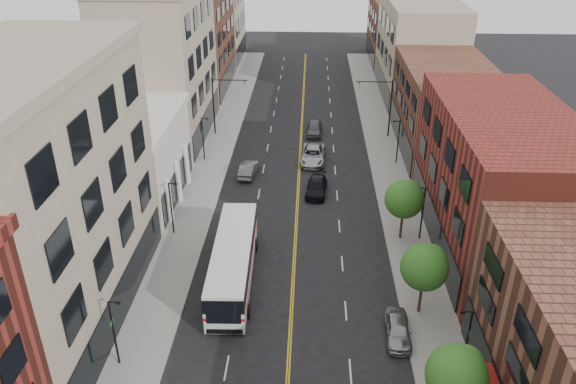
# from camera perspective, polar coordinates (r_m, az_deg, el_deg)

# --- Properties ---
(sidewalk_left) EXTENTS (4.00, 110.00, 0.15)m
(sidewalk_left) POSITION_cam_1_polar(r_m,az_deg,el_deg) (61.00, -8.35, 1.30)
(sidewalk_left) COLOR gray
(sidewalk_left) RESTS_ON ground
(sidewalk_right) EXTENTS (4.00, 110.00, 0.15)m
(sidewalk_right) POSITION_cam_1_polar(r_m,az_deg,el_deg) (60.64, 10.58, 0.94)
(sidewalk_right) COLOR gray
(sidewalk_right) RESTS_ON ground
(bldg_l_tanoffice) EXTENTS (10.00, 22.00, 18.00)m
(bldg_l_tanoffice) POSITION_cam_1_polar(r_m,az_deg,el_deg) (40.62, -24.38, -1.20)
(bldg_l_tanoffice) COLOR gray
(bldg_l_tanoffice) RESTS_ON ground
(bldg_l_white) EXTENTS (10.00, 14.00, 8.00)m
(bldg_l_white) POSITION_cam_1_polar(r_m,az_deg,el_deg) (57.59, -16.17, 3.11)
(bldg_l_white) COLOR silver
(bldg_l_white) RESTS_ON ground
(bldg_l_far_a) EXTENTS (10.00, 20.00, 18.00)m
(bldg_l_far_a) POSITION_cam_1_polar(r_m,az_deg,el_deg) (71.32, -12.70, 12.54)
(bldg_l_far_a) COLOR gray
(bldg_l_far_a) RESTS_ON ground
(bldg_l_far_b) EXTENTS (10.00, 20.00, 15.00)m
(bldg_l_far_b) POSITION_cam_1_polar(r_m,az_deg,el_deg) (90.59, -9.52, 15.02)
(bldg_l_far_b) COLOR brown
(bldg_l_far_b) RESTS_ON ground
(bldg_l_far_c) EXTENTS (10.00, 16.00, 20.00)m
(bldg_l_far_c) POSITION_cam_1_polar(r_m,az_deg,el_deg) (107.50, -7.74, 18.49)
(bldg_l_far_c) COLOR gray
(bldg_l_far_c) RESTS_ON ground
(bldg_r_mid) EXTENTS (10.00, 22.00, 12.00)m
(bldg_r_mid) POSITION_cam_1_polar(r_m,az_deg,el_deg) (50.09, 20.65, 1.11)
(bldg_r_mid) COLOR maroon
(bldg_r_mid) RESTS_ON ground
(bldg_r_far_a) EXTENTS (10.00, 20.00, 10.00)m
(bldg_r_far_a) POSITION_cam_1_polar(r_m,az_deg,el_deg) (69.15, 15.71, 8.22)
(bldg_r_far_a) COLOR brown
(bldg_r_far_a) RESTS_ON ground
(bldg_r_far_b) EXTENTS (10.00, 22.00, 14.00)m
(bldg_r_far_b) POSITION_cam_1_polar(r_m,az_deg,el_deg) (88.37, 13.09, 14.05)
(bldg_r_far_b) COLOR gray
(bldg_r_far_b) RESTS_ON ground
(bldg_r_far_c) EXTENTS (10.00, 18.00, 11.00)m
(bldg_r_far_c) POSITION_cam_1_polar(r_m,az_deg,el_deg) (107.96, 11.24, 15.83)
(bldg_r_far_c) COLOR brown
(bldg_r_far_c) RESTS_ON ground
(tree_r_1) EXTENTS (3.40, 3.40, 5.59)m
(tree_r_1) POSITION_cam_1_polar(r_m,az_deg,el_deg) (33.26, 16.89, -17.19)
(tree_r_1) COLOR black
(tree_r_1) RESTS_ON sidewalk_right
(tree_r_2) EXTENTS (3.40, 3.40, 5.59)m
(tree_r_2) POSITION_cam_1_polar(r_m,az_deg,el_deg) (40.74, 13.81, -7.29)
(tree_r_2) COLOR black
(tree_r_2) RESTS_ON sidewalk_right
(tree_r_3) EXTENTS (3.40, 3.40, 5.59)m
(tree_r_3) POSITION_cam_1_polar(r_m,az_deg,el_deg) (49.12, 11.82, -0.59)
(tree_r_3) COLOR black
(tree_r_3) RESTS_ON sidewalk_right
(lamp_l_1) EXTENTS (0.81, 0.55, 5.05)m
(lamp_l_1) POSITION_cam_1_polar(r_m,az_deg,el_deg) (37.82, -17.26, -13.19)
(lamp_l_1) COLOR black
(lamp_l_1) RESTS_ON sidewalk_left
(lamp_l_2) EXTENTS (0.81, 0.55, 5.05)m
(lamp_l_2) POSITION_cam_1_polar(r_m,az_deg,el_deg) (50.37, -11.76, -1.33)
(lamp_l_2) COLOR black
(lamp_l_2) RESTS_ON sidewalk_left
(lamp_l_3) EXTENTS (0.81, 0.55, 5.05)m
(lamp_l_3) POSITION_cam_1_polar(r_m,az_deg,el_deg) (64.47, -8.60, 5.61)
(lamp_l_3) COLOR black
(lamp_l_3) RESTS_ON sidewalk_left
(lamp_r_1) EXTENTS (0.81, 0.55, 5.05)m
(lamp_r_1) POSITION_cam_1_polar(r_m,az_deg,el_deg) (37.19, 17.69, -14.09)
(lamp_r_1) COLOR black
(lamp_r_1) RESTS_ON sidewalk_right
(lamp_r_2) EXTENTS (0.81, 0.55, 5.05)m
(lamp_r_2) POSITION_cam_1_polar(r_m,az_deg,el_deg) (49.90, 13.48, -1.83)
(lamp_r_2) COLOR black
(lamp_r_2) RESTS_ON sidewalk_right
(lamp_r_3) EXTENTS (0.81, 0.55, 5.05)m
(lamp_r_3) POSITION_cam_1_polar(r_m,az_deg,el_deg) (64.10, 11.10, 5.26)
(lamp_r_3) COLOR black
(lamp_r_3) RESTS_ON sidewalk_right
(signal_mast_left) EXTENTS (4.49, 0.18, 7.20)m
(signal_mast_left) POSITION_cam_1_polar(r_m,az_deg,el_deg) (71.16, -7.02, 9.30)
(signal_mast_left) COLOR black
(signal_mast_left) RESTS_ON sidewalk_left
(signal_mast_right) EXTENTS (4.49, 0.18, 7.20)m
(signal_mast_right) POSITION_cam_1_polar(r_m,az_deg,el_deg) (70.85, 9.82, 9.01)
(signal_mast_right) COLOR black
(signal_mast_right) RESTS_ON sidewalk_right
(city_bus) EXTENTS (3.43, 13.18, 3.37)m
(city_bus) POSITION_cam_1_polar(r_m,az_deg,el_deg) (44.22, -5.59, -6.84)
(city_bus) COLOR silver
(city_bus) RESTS_ON ground
(car_parked_far) EXTENTS (1.83, 4.25, 1.43)m
(car_parked_far) POSITION_cam_1_polar(r_m,az_deg,el_deg) (40.29, 11.11, -13.57)
(car_parked_far) COLOR gray
(car_parked_far) RESTS_ON ground
(car_lane_behind) EXTENTS (2.03, 4.57, 1.46)m
(car_lane_behind) POSITION_cam_1_polar(r_m,az_deg,el_deg) (61.21, -4.04, 2.32)
(car_lane_behind) COLOR #57565C
(car_lane_behind) RESTS_ON ground
(car_lane_a) EXTENTS (2.46, 5.09, 1.43)m
(car_lane_a) POSITION_cam_1_polar(r_m,az_deg,el_deg) (57.39, 2.91, 0.51)
(car_lane_a) COLOR black
(car_lane_a) RESTS_ON ground
(car_lane_b) EXTENTS (3.05, 6.03, 1.64)m
(car_lane_b) POSITION_cam_1_polar(r_m,az_deg,el_deg) (64.35, 2.54, 3.78)
(car_lane_b) COLOR #A9ABB0
(car_lane_b) RESTS_ON ground
(car_lane_c) EXTENTS (2.10, 4.76, 1.59)m
(car_lane_c) POSITION_cam_1_polar(r_m,az_deg,el_deg) (72.12, 2.67, 6.48)
(car_lane_c) COLOR #4B4B50
(car_lane_c) RESTS_ON ground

